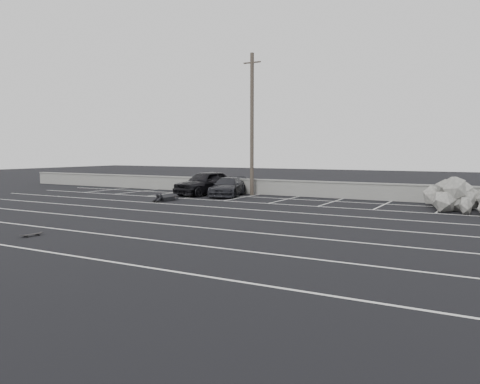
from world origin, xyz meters
The scene contains 10 objects.
ground centered at (0.00, 0.00, 0.00)m, with size 120.00×120.00×0.00m, color black.
seawall centered at (0.00, 14.00, 0.55)m, with size 50.00×0.45×1.06m.
stall_lines centered at (-0.08, 4.41, 0.00)m, with size 36.00×20.05×0.01m.
car_left centered at (-5.12, 11.79, 0.84)m, with size 1.98×4.92×1.68m, color black.
car_right centered at (-3.32, 11.73, 0.63)m, with size 1.77×4.36×1.27m, color black.
utility_pole centered at (-2.26, 13.20, 4.87)m, with size 1.28×0.26×9.62m.
trash_bin centered at (10.49, 12.65, 0.53)m, with size 0.85×0.85×1.04m.
riprap_pile centered at (11.34, 10.89, 0.54)m, with size 4.44×3.77×1.43m.
person centered at (-4.99, 7.43, 0.24)m, with size 0.99×2.46×0.49m, color black, non-canonical shape.
skateboard centered at (-1.80, -4.54, 0.06)m, with size 0.23×0.68×0.08m.
Camera 1 is at (12.64, -15.26, 3.02)m, focal length 35.00 mm.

